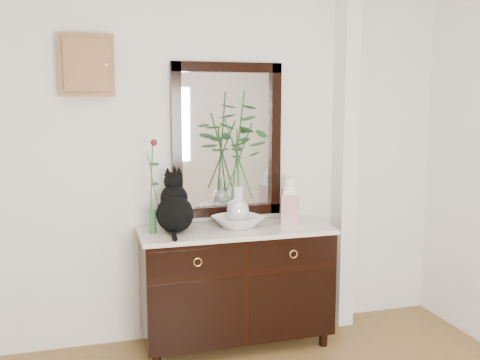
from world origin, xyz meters
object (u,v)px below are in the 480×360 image
object	(u,v)px
sideboard	(236,280)
ginger_jar	(289,200)
cat	(175,202)
lotus_bowl	(238,222)

from	to	relation	value
sideboard	ginger_jar	size ratio (longest dim) A/B	3.88
cat	ginger_jar	bearing A→B (deg)	6.07
sideboard	ginger_jar	xyz separation A→B (m)	(0.41, 0.04, 0.55)
cat	ginger_jar	size ratio (longest dim) A/B	1.18
ginger_jar	lotus_bowl	bearing A→B (deg)	-177.18
sideboard	ginger_jar	bearing A→B (deg)	5.19
sideboard	lotus_bowl	bearing A→B (deg)	44.06
sideboard	lotus_bowl	size ratio (longest dim) A/B	4.08
sideboard	ginger_jar	distance (m)	0.68
sideboard	lotus_bowl	xyz separation A→B (m)	(0.02, 0.02, 0.42)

